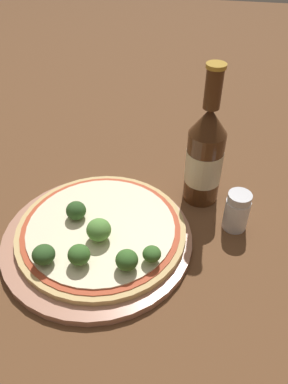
# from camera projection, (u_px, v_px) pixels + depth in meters

# --- Properties ---
(ground_plane) EXTENTS (3.00, 3.00, 0.00)m
(ground_plane) POSITION_uv_depth(u_px,v_px,m) (91.00, 231.00, 0.60)
(ground_plane) COLOR brown
(plate) EXTENTS (0.29, 0.29, 0.01)m
(plate) POSITION_uv_depth(u_px,v_px,m) (98.00, 239.00, 0.58)
(plate) COLOR tan
(plate) RESTS_ON ground_plane
(pizza) EXTENTS (0.26, 0.26, 0.01)m
(pizza) POSITION_uv_depth(u_px,v_px,m) (101.00, 230.00, 0.57)
(pizza) COLOR tan
(pizza) RESTS_ON plate
(broccoli_floret_0) EXTENTS (0.03, 0.03, 0.03)m
(broccoli_floret_0) POSITION_uv_depth(u_px,v_px,m) (76.00, 210.00, 0.58)
(broccoli_floret_0) COLOR #89A866
(broccoli_floret_0) RESTS_ON pizza
(broccoli_floret_1) EXTENTS (0.03, 0.03, 0.02)m
(broccoli_floret_1) POSITION_uv_depth(u_px,v_px,m) (152.00, 254.00, 0.51)
(broccoli_floret_1) COLOR #89A866
(broccoli_floret_1) RESTS_ON pizza
(broccoli_floret_2) EXTENTS (0.03, 0.03, 0.03)m
(broccoli_floret_2) POSITION_uv_depth(u_px,v_px,m) (44.00, 255.00, 0.51)
(broccoli_floret_2) COLOR #89A866
(broccoli_floret_2) RESTS_ON pizza
(broccoli_floret_3) EXTENTS (0.03, 0.03, 0.03)m
(broccoli_floret_3) POSITION_uv_depth(u_px,v_px,m) (79.00, 255.00, 0.51)
(broccoli_floret_3) COLOR #89A866
(broccoli_floret_3) RESTS_ON pizza
(broccoli_floret_4) EXTENTS (0.03, 0.03, 0.03)m
(broccoli_floret_4) POSITION_uv_depth(u_px,v_px,m) (127.00, 260.00, 0.50)
(broccoli_floret_4) COLOR #89A866
(broccoli_floret_4) RESTS_ON pizza
(broccoli_floret_5) EXTENTS (0.04, 0.04, 0.03)m
(broccoli_floret_5) POSITION_uv_depth(u_px,v_px,m) (99.00, 230.00, 0.54)
(broccoli_floret_5) COLOR #89A866
(broccoli_floret_5) RESTS_ON pizza
(beer_bottle) EXTENTS (0.06, 0.06, 0.24)m
(beer_bottle) POSITION_uv_depth(u_px,v_px,m) (205.00, 156.00, 0.61)
(beer_bottle) COLOR #472814
(beer_bottle) RESTS_ON ground_plane
(pepper_shaker) EXTENTS (0.04, 0.04, 0.07)m
(pepper_shaker) POSITION_uv_depth(u_px,v_px,m) (237.00, 211.00, 0.59)
(pepper_shaker) COLOR silver
(pepper_shaker) RESTS_ON ground_plane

